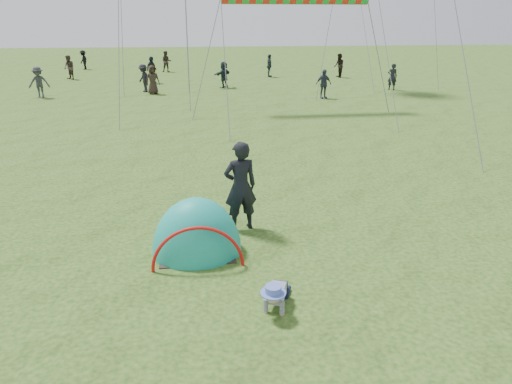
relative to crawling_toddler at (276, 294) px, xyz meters
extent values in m
plane|color=#1B3D11|center=(-0.38, 0.10, -0.27)|extent=(140.00, 140.00, 0.00)
ellipsoid|color=teal|center=(-1.21, 2.00, -0.27)|extent=(1.75, 1.46, 2.22)
imported|color=black|center=(-0.27, 2.97, 0.69)|extent=(0.78, 0.59, 1.92)
imported|color=#40322E|center=(-10.38, 29.91, 0.59)|extent=(1.06, 1.05, 1.72)
imported|color=#28333D|center=(4.39, 29.58, 0.57)|extent=(0.61, 1.05, 1.68)
imported|color=black|center=(-10.96, 37.08, 0.54)|extent=(0.79, 1.14, 1.62)
imported|color=#2B211B|center=(-3.72, 22.11, 0.56)|extent=(0.96, 0.83, 1.67)
imported|color=#1C292F|center=(0.61, 24.21, 0.56)|extent=(1.36, 1.49, 1.65)
imported|color=black|center=(11.05, 22.06, 0.53)|extent=(0.65, 0.49, 1.60)
imported|color=black|center=(9.59, 28.67, 0.61)|extent=(0.68, 0.87, 1.76)
imported|color=#313849|center=(5.90, 19.36, 0.53)|extent=(1.00, 0.60, 1.60)
imported|color=black|center=(-4.33, 23.02, 0.55)|extent=(1.07, 1.23, 1.65)
imported|color=#312923|center=(-3.61, 34.06, 0.58)|extent=(0.86, 0.69, 1.69)
imported|color=black|center=(-4.20, 27.05, 0.63)|extent=(0.90, 1.13, 1.80)
imported|color=#303035|center=(-9.98, 21.59, 0.59)|extent=(1.18, 0.79, 1.71)
camera|label=1|loc=(-1.04, -5.91, 3.97)|focal=32.00mm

